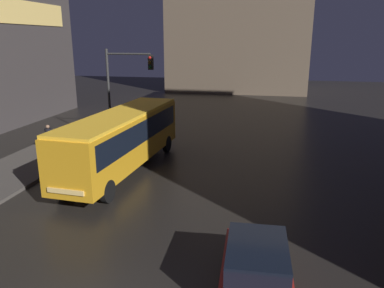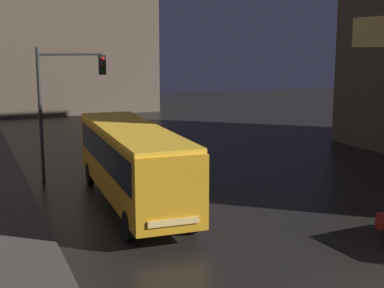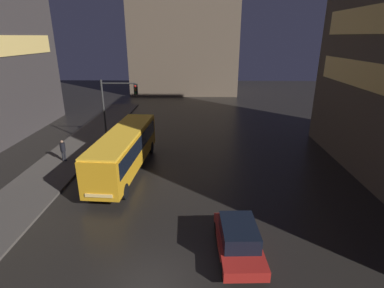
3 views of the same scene
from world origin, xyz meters
name	(u,v)px [view 3 (image 3 of 3)]	position (x,y,z in m)	size (l,w,h in m)	color
ground_plane	(149,286)	(0.00, 0.00, 0.00)	(120.00, 120.00, 0.00)	black
sidewalk_left	(48,175)	(-9.00, 10.00, 0.07)	(4.00, 48.00, 0.15)	#47423D
building_far_backdrop	(185,21)	(-0.63, 46.48, 12.06)	(18.07, 12.00, 24.13)	brown
bus_near	(125,148)	(-3.45, 10.92, 1.93)	(2.97, 10.77, 3.13)	orange
car_taxi	(238,239)	(3.87, 2.09, 0.78)	(2.08, 4.39, 1.55)	maroon
pedestrian_far	(63,149)	(-8.82, 12.50, 1.20)	(0.54, 0.54, 1.75)	black
traffic_light_main	(115,103)	(-5.20, 15.67, 4.18)	(3.12, 0.35, 6.20)	#2D2D2D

